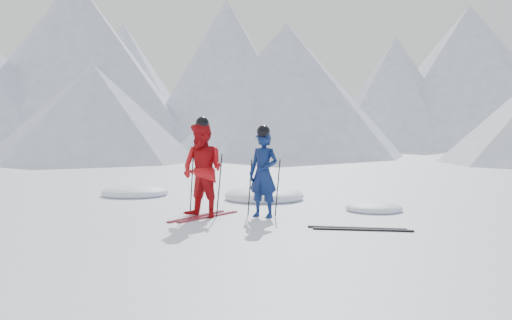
# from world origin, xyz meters

# --- Properties ---
(ground) EXTENTS (160.00, 160.00, 0.00)m
(ground) POSITION_xyz_m (0.00, 0.00, 0.00)
(ground) COLOR white
(ground) RESTS_ON ground
(mountain_range) EXTENTS (106.15, 62.94, 15.53)m
(mountain_range) POSITION_xyz_m (5.71, 35.31, 6.72)
(mountain_range) COLOR #B2BCD1
(mountain_range) RESTS_ON ground
(skier_blue) EXTENTS (0.74, 0.62, 1.71)m
(skier_blue) POSITION_xyz_m (-1.30, -0.13, 0.86)
(skier_blue) COLOR #0D1E51
(skier_blue) RESTS_ON ground
(skier_red) EXTENTS (1.13, 1.03, 1.88)m
(skier_red) POSITION_xyz_m (-2.48, -0.35, 0.94)
(skier_red) COLOR #B60E13
(skier_red) RESTS_ON ground
(pole_blue_left) EXTENTS (0.12, 0.08, 1.14)m
(pole_blue_left) POSITION_xyz_m (-1.60, 0.02, 0.57)
(pole_blue_left) COLOR black
(pole_blue_left) RESTS_ON ground
(pole_blue_right) EXTENTS (0.12, 0.07, 1.14)m
(pole_blue_right) POSITION_xyz_m (-1.05, 0.12, 0.57)
(pole_blue_right) COLOR black
(pole_blue_right) RESTS_ON ground
(pole_red_left) EXTENTS (0.12, 0.10, 1.25)m
(pole_red_left) POSITION_xyz_m (-2.78, -0.10, 0.63)
(pole_red_left) COLOR black
(pole_red_left) RESTS_ON ground
(pole_red_right) EXTENTS (0.12, 0.09, 1.25)m
(pole_red_right) POSITION_xyz_m (-2.18, -0.20, 0.63)
(pole_red_right) COLOR black
(pole_red_right) RESTS_ON ground
(ski_worn_left) EXTENTS (0.73, 1.61, 0.03)m
(ski_worn_left) POSITION_xyz_m (-2.60, -0.35, 0.01)
(ski_worn_left) COLOR black
(ski_worn_left) RESTS_ON ground
(ski_worn_right) EXTENTS (0.84, 1.56, 0.03)m
(ski_worn_right) POSITION_xyz_m (-2.36, -0.35, 0.01)
(ski_worn_right) COLOR black
(ski_worn_right) RESTS_ON ground
(ski_loose_a) EXTENTS (1.70, 0.11, 0.03)m
(ski_loose_a) POSITION_xyz_m (0.51, -1.13, 0.01)
(ski_loose_a) COLOR black
(ski_loose_a) RESTS_ON ground
(ski_loose_b) EXTENTS (1.70, 0.13, 0.03)m
(ski_loose_b) POSITION_xyz_m (0.61, -1.28, 0.01)
(ski_loose_b) COLOR black
(ski_loose_b) RESTS_ON ground
(snow_lumps) EXTENTS (7.63, 3.22, 0.44)m
(snow_lumps) POSITION_xyz_m (-2.67, 2.54, 0.00)
(snow_lumps) COLOR white
(snow_lumps) RESTS_ON ground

